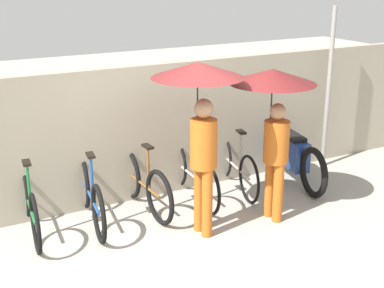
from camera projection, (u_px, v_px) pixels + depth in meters
name	position (u px, v px, depth m)	size (l,w,h in m)	color
ground_plane	(204.00, 266.00, 5.84)	(30.00, 30.00, 0.00)	#9E998E
back_wall	(130.00, 135.00, 7.27)	(11.90, 0.12, 1.88)	gray
parked_bicycle_0	(29.00, 204.00, 6.48)	(0.44, 1.75, 0.99)	black
parked_bicycle_1	(91.00, 195.00, 6.74)	(0.45, 1.76, 1.04)	black
parked_bicycle_2	(143.00, 184.00, 7.10)	(0.44, 1.67, 1.02)	black
parked_bicycle_3	(191.00, 173.00, 7.46)	(0.44, 1.78, 1.04)	black
parked_bicycle_4	(235.00, 165.00, 7.81)	(0.51, 1.69, 1.04)	black
pedestrian_leading	(200.00, 99.00, 6.13)	(1.08, 1.08, 2.09)	#B25619
pedestrian_center	(274.00, 100.00, 6.56)	(1.08, 1.08, 1.94)	#B25619
motorcycle	(291.00, 154.00, 8.13)	(0.69, 2.08, 0.93)	black
awning_pole	(328.00, 89.00, 8.40)	(0.07, 0.07, 2.56)	gray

